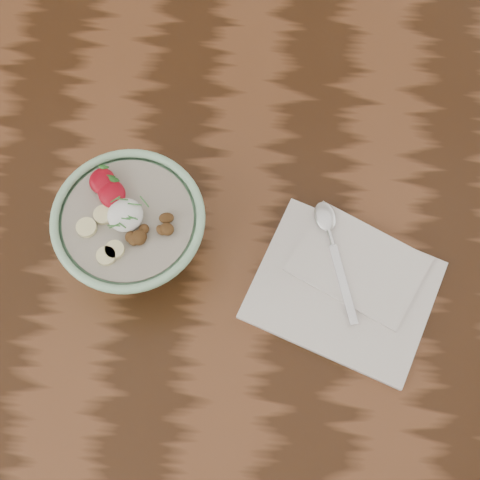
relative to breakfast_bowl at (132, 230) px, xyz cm
name	(u,v)px	position (x,y,z in cm)	size (l,w,h in cm)	color
table	(171,244)	(3.19, 4.07, -15.96)	(160.00, 90.00, 75.00)	#321B0C
breakfast_bowl	(132,230)	(0.00, 0.00, 0.00)	(19.69, 19.69, 12.75)	#99CEA3
napkin	(346,285)	(29.28, -3.35, -6.05)	(28.76, 26.02, 1.46)	white
spoon	(330,233)	(26.56, 3.59, -4.81)	(7.12, 17.92, 0.95)	silver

